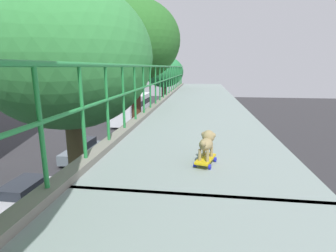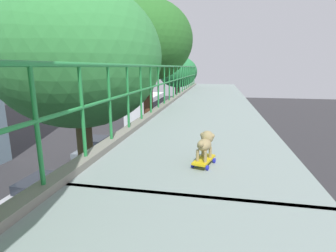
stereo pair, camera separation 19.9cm
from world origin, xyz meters
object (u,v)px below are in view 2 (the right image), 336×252
Objects in this scene: car_red_taxi_third at (48,239)px; city_bus at (147,106)px; toy_skateboard at (204,160)px; car_black_fifth at (124,170)px; small_dog at (205,142)px; car_silver_fourth at (37,191)px; car_grey_sixth at (95,149)px.

city_bus reaches higher than car_red_taxi_third.
car_black_fifth is at bearing 115.83° from toy_skateboard.
toy_skateboard is 0.22m from small_dog.
car_red_taxi_third is at bearing -82.79° from city_bus.
toy_skateboard is at bearing -64.17° from car_black_fifth.
car_red_taxi_third is at bearing -48.07° from car_silver_fourth.
car_silver_fourth is 0.98× the size of car_grey_sixth.
car_red_taxi_third is 7.00m from car_black_fifth.
toy_skateboard is (5.83, -4.37, 5.12)m from car_red_taxi_third.
city_bus reaches higher than car_grey_sixth.
car_grey_sixth is 11.18× the size of small_dog.
toy_skateboard is at bearing -36.85° from car_red_taxi_third.
car_red_taxi_third is 10.86m from car_grey_sixth.
toy_skateboard reaches higher than car_silver_fourth.
city_bus is 31.19× the size of small_dog.
car_red_taxi_third is 8.91× the size of toy_skateboard.
car_grey_sixth is 15.17m from city_bus.
car_silver_fourth is 10.96× the size of small_dog.
small_dog is (5.84, -4.35, 5.34)m from car_red_taxi_third.
car_silver_fourth is 0.35× the size of city_bus.
car_silver_fourth is at bearing 138.96° from small_dog.
car_black_fifth is 0.40× the size of city_bus.
small_dog is at bearing -64.09° from car_black_fifth.
small_dog reaches higher than car_grey_sixth.
city_bus is at bearing 97.21° from car_red_taxi_third.
city_bus is (-0.20, 22.12, 1.16)m from car_silver_fourth.
car_silver_fourth is 0.88× the size of car_black_fifth.
car_black_fifth is at bearing -79.12° from city_bus.
small_dog is at bearing -58.22° from car_grey_sixth.
city_bus is (-3.55, 18.49, 1.19)m from car_black_fifth.
car_grey_sixth is 0.36× the size of city_bus.
toy_skateboard reaches higher than car_red_taxi_third.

